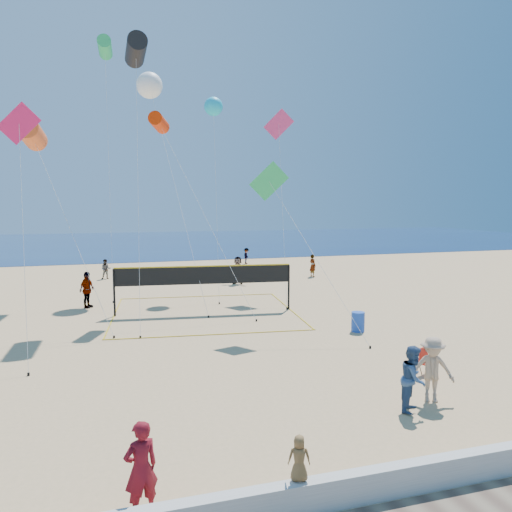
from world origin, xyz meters
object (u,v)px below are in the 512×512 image
object	(u,v)px
camp_chair	(426,360)
trash_barrel	(358,322)
woman	(141,469)
volleyball_net	(204,280)

from	to	relation	value
camp_chair	trash_barrel	bearing A→B (deg)	61.98
camp_chair	trash_barrel	size ratio (longest dim) A/B	1.14
woman	camp_chair	size ratio (longest dim) A/B	1.80
woman	camp_chair	world-z (taller)	woman
volleyball_net	camp_chair	bearing A→B (deg)	-58.96
woman	volleyball_net	distance (m)	16.69
trash_barrel	camp_chair	bearing A→B (deg)	-95.73
camp_chair	trash_barrel	xyz separation A→B (m)	(0.56, 5.57, -0.06)
woman	trash_barrel	world-z (taller)	woman
woman	trash_barrel	distance (m)	14.44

